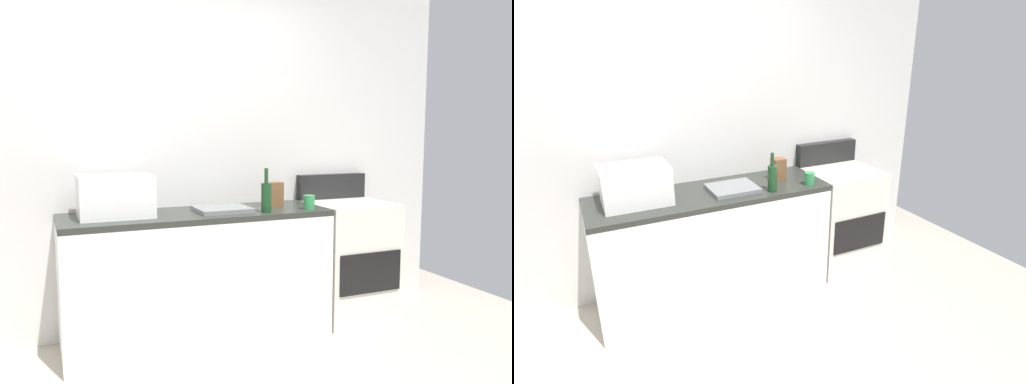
% 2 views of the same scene
% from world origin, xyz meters
% --- Properties ---
extents(wall_back, '(5.00, 0.10, 2.60)m').
position_xyz_m(wall_back, '(0.00, 1.55, 1.30)').
color(wall_back, silver).
rests_on(wall_back, ground_plane).
extents(kitchen_counter, '(1.80, 0.60, 0.90)m').
position_xyz_m(kitchen_counter, '(0.30, 1.20, 0.45)').
color(kitchen_counter, white).
rests_on(kitchen_counter, ground_plane).
extents(stove_oven, '(0.60, 0.61, 1.10)m').
position_xyz_m(stove_oven, '(1.52, 1.21, 0.47)').
color(stove_oven, silver).
rests_on(stove_oven, ground_plane).
extents(microwave, '(0.46, 0.34, 0.27)m').
position_xyz_m(microwave, '(-0.24, 1.21, 1.04)').
color(microwave, white).
rests_on(microwave, kitchen_counter).
extents(sink_basin, '(0.36, 0.32, 0.03)m').
position_xyz_m(sink_basin, '(0.47, 1.16, 0.92)').
color(sink_basin, slate).
rests_on(sink_basin, kitchen_counter).
extents(wine_bottle, '(0.07, 0.07, 0.30)m').
position_xyz_m(wine_bottle, '(0.73, 1.00, 1.01)').
color(wine_bottle, '#193F1E').
rests_on(wine_bottle, kitchen_counter).
extents(coffee_mug, '(0.08, 0.08, 0.10)m').
position_xyz_m(coffee_mug, '(1.06, 1.01, 0.95)').
color(coffee_mug, '#338C4C').
rests_on(coffee_mug, kitchen_counter).
extents(knife_block, '(0.10, 0.10, 0.18)m').
position_xyz_m(knife_block, '(0.90, 1.23, 0.99)').
color(knife_block, brown).
rests_on(knife_block, kitchen_counter).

